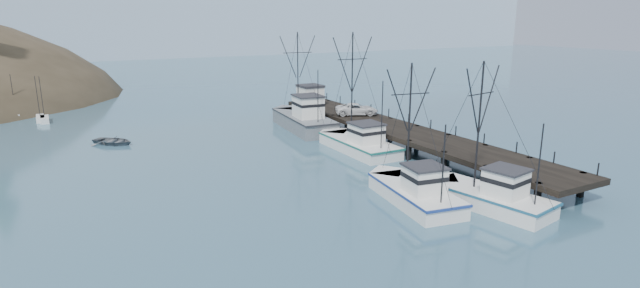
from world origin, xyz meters
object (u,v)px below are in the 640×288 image
at_px(trawler_near, 485,195).
at_px(pier, 399,131).
at_px(work_vessel, 302,119).
at_px(trawler_mid, 413,191).
at_px(pickup_truck, 357,109).
at_px(pier_shed, 310,95).
at_px(motorboat, 114,144).
at_px(trawler_far, 357,143).

bearing_deg(trawler_near, pier, 72.59).
height_order(pier, work_vessel, work_vessel).
height_order(trawler_mid, pickup_truck, trawler_mid).
relative_size(work_vessel, pier_shed, 4.61).
relative_size(pier, motorboat, 9.12).
bearing_deg(motorboat, trawler_near, -99.22).
bearing_deg(trawler_far, motorboat, 145.35).
relative_size(pier, pickup_truck, 8.38).
distance_m(trawler_far, motorboat, 27.34).
distance_m(trawler_mid, trawler_far, 15.58).
distance_m(trawler_mid, work_vessel, 27.61).
bearing_deg(pickup_truck, trawler_mid, -178.09).
bearing_deg(motorboat, pickup_truck, -57.46).
bearing_deg(pier_shed, trawler_far, -101.71).
xyz_separation_m(trawler_near, motorboat, (-22.03, 33.85, -0.82)).
bearing_deg(pier_shed, trawler_mid, -104.23).
xyz_separation_m(trawler_near, pickup_truck, (5.61, 26.35, 1.91)).
bearing_deg(pier, trawler_near, -107.41).
bearing_deg(motorboat, pier, -72.55).
height_order(pier_shed, motorboat, pier_shed).
relative_size(trawler_mid, pier_shed, 3.45).
xyz_separation_m(pier_shed, pickup_truck, (1.55, -9.39, -0.69)).
bearing_deg(trawler_far, trawler_mid, -107.11).
xyz_separation_m(trawler_near, trawler_mid, (-4.13, 3.43, -0.00)).
relative_size(trawler_far, pier_shed, 3.97).
bearing_deg(trawler_far, pier_shed, 78.29).
bearing_deg(pier_shed, pier, -85.24).
distance_m(pier, motorboat, 32.00).
height_order(trawler_mid, work_vessel, work_vessel).
xyz_separation_m(trawler_far, pier_shed, (3.61, 17.42, 2.60)).
height_order(pier, trawler_far, trawler_far).
bearing_deg(motorboat, pier_shed, -38.13).
bearing_deg(work_vessel, pickup_truck, -38.85).
distance_m(trawler_mid, motorboat, 35.30).
relative_size(pier, pier_shed, 13.75).
height_order(pickup_truck, motorboat, pickup_truck).
bearing_deg(trawler_mid, trawler_near, -39.72).
height_order(trawler_mid, pier_shed, trawler_mid).
distance_m(trawler_far, pier_shed, 17.98).
bearing_deg(work_vessel, trawler_near, -90.41).
xyz_separation_m(pier, motorboat, (-27.59, 16.11, -1.69)).
relative_size(trawler_mid, pickup_truck, 2.10).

